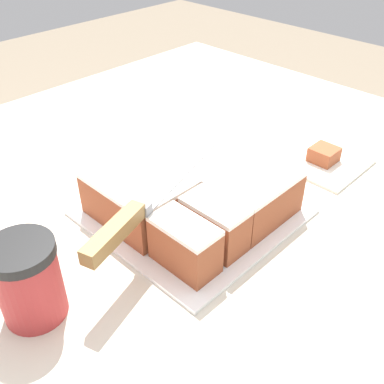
# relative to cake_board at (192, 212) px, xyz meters

# --- Properties ---
(countertop) EXTENTS (1.40, 1.10, 0.92)m
(countertop) POSITION_rel_cake_board_xyz_m (-0.03, 0.08, -0.46)
(countertop) COLOR beige
(countertop) RESTS_ON ground_plane
(cake_board) EXTENTS (0.30, 0.30, 0.01)m
(cake_board) POSITION_rel_cake_board_xyz_m (0.00, 0.00, 0.00)
(cake_board) COLOR white
(cake_board) RESTS_ON countertop
(cake) EXTENTS (0.25, 0.26, 0.07)m
(cake) POSITION_rel_cake_board_xyz_m (0.00, 0.00, 0.04)
(cake) COLOR #994C2D
(cake) RESTS_ON cake_board
(knife) EXTENTS (0.34, 0.13, 0.02)m
(knife) POSITION_rel_cake_board_xyz_m (-0.14, -0.02, 0.09)
(knife) COLOR silver
(knife) RESTS_ON cake
(coffee_cup) EXTENTS (0.08, 0.08, 0.11)m
(coffee_cup) POSITION_rel_cake_board_xyz_m (-0.28, -0.00, 0.05)
(coffee_cup) COLOR #B23333
(coffee_cup) RESTS_ON countertop
(paper_napkin) EXTENTS (0.15, 0.15, 0.01)m
(paper_napkin) POSITION_rel_cake_board_xyz_m (0.29, -0.07, 0.00)
(paper_napkin) COLOR white
(paper_napkin) RESTS_ON countertop
(brownie) EXTENTS (0.05, 0.05, 0.03)m
(brownie) POSITION_rel_cake_board_xyz_m (0.29, -0.07, 0.02)
(brownie) COLOR #994C2D
(brownie) RESTS_ON paper_napkin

